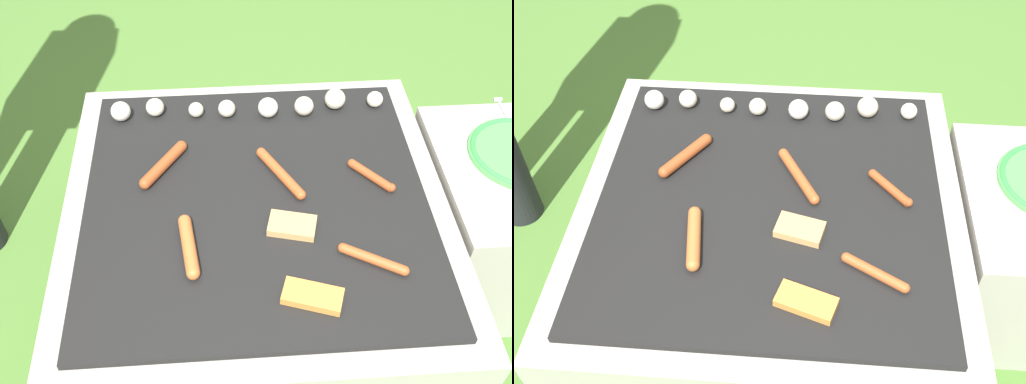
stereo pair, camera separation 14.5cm
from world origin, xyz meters
TOP-DOWN VIEW (x-y plane):
  - ground_plane at (0.00, 0.00)m, footprint 14.00×14.00m
  - grill at (0.00, 0.00)m, footprint 0.95×0.95m
  - side_ledge at (0.71, 0.06)m, footprint 0.44×0.51m
  - sausage_front_center at (-0.23, 0.12)m, footprint 0.12×0.16m
  - sausage_back_center at (-0.16, -0.15)m, footprint 0.05×0.18m
  - sausage_mid_left at (0.07, 0.07)m, footprint 0.11×0.18m
  - sausage_back_left at (0.25, -0.21)m, footprint 0.15×0.09m
  - sausage_front_right at (0.29, 0.04)m, footprint 0.10×0.12m
  - bread_slice_right at (0.10, -0.30)m, footprint 0.14×0.10m
  - bread_slice_left at (0.08, -0.10)m, footprint 0.12×0.09m
  - mushroom_row at (0.01, 0.32)m, footprint 0.76×0.08m
  - fork_utensil at (0.72, 0.26)m, footprint 0.02×0.18m

SIDE VIEW (x-z plane):
  - ground_plane at x=0.00m, z-range 0.00..0.00m
  - grill at x=0.00m, z-range 0.00..0.42m
  - side_ledge at x=0.71m, z-range 0.00..0.43m
  - fork_utensil at x=0.72m, z-range 0.43..0.43m
  - bread_slice_right at x=0.10m, z-range 0.43..0.45m
  - bread_slice_left at x=0.08m, z-range 0.43..0.45m
  - sausage_front_right at x=0.29m, z-range 0.43..0.45m
  - sausage_back_left at x=0.25m, z-range 0.43..0.45m
  - sausage_mid_left at x=0.07m, z-range 0.43..0.45m
  - sausage_front_center at x=-0.23m, z-range 0.43..0.46m
  - sausage_back_center at x=-0.16m, z-range 0.43..0.46m
  - mushroom_row at x=0.01m, z-range 0.42..0.48m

